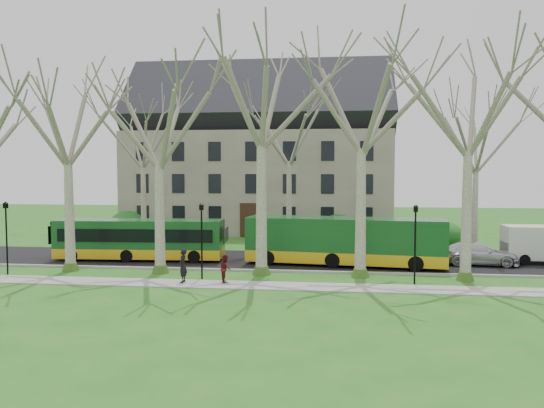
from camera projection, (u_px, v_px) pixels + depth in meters
The scene contains 14 objects.
ground at pixel (307, 278), 30.92m from camera, with size 120.00×120.00×0.00m, color #21681D.
sidewalk at pixel (304, 287), 28.44m from camera, with size 70.00×2.00×0.06m, color gray.
road at pixel (311, 261), 36.37m from camera, with size 80.00×8.00×0.06m, color black.
curb at pixel (308, 272), 32.40m from camera, with size 80.00×0.25×0.14m, color #A5A39E.
building at pixel (260, 153), 54.87m from camera, with size 26.50×12.20×16.00m.
tree_row_verge at pixel (307, 158), 30.76m from camera, with size 49.00×7.00×14.00m.
tree_row_far at pixel (297, 174), 41.58m from camera, with size 33.00×7.00×12.00m.
lamp_row at pixel (306, 236), 29.76m from camera, with size 36.22×0.22×4.30m.
hedges at pixel (260, 232), 45.26m from camera, with size 30.60×8.60×2.00m.
bus_lead at pixel (140, 239), 36.72m from camera, with size 11.52×2.40×2.88m, color #164D1F, non-canonical shape.
bus_follow at pixel (344, 241), 34.65m from camera, with size 12.82×2.67×3.20m, color #164D1F, non-canonical shape.
sedan at pixel (478, 254), 34.77m from camera, with size 2.05×5.03×1.46m, color silver.
pedestrian_a at pixel (183, 266), 29.35m from camera, with size 0.68×0.45×1.87m, color black.
pedestrian_b at pixel (225, 268), 29.41m from camera, with size 0.74×0.58×1.53m, color #551316.
Camera 1 is at (1.47, -30.60, 6.31)m, focal length 35.00 mm.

